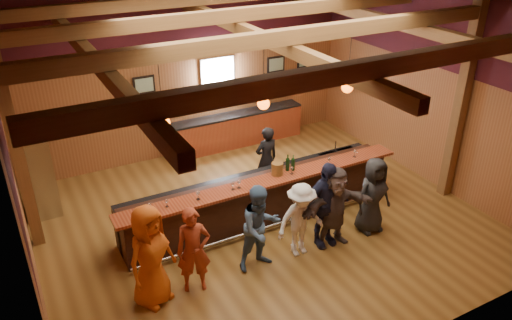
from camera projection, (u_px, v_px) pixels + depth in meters
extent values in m
plane|color=brown|center=(263.00, 221.00, 10.77)|extent=(9.00, 9.00, 0.00)
cube|color=brown|center=(188.00, 72.00, 12.87)|extent=(9.00, 0.04, 4.50)
cube|color=brown|center=(410.00, 230.00, 6.61)|extent=(9.00, 0.04, 4.50)
cube|color=brown|center=(14.00, 179.00, 7.84)|extent=(0.04, 8.00, 4.50)
cube|color=brown|center=(431.00, 89.00, 11.65)|extent=(0.04, 8.00, 4.50)
cube|color=brown|center=(264.00, 7.00, 8.72)|extent=(9.00, 8.00, 0.04)
cube|color=#3B1017|center=(185.00, 16.00, 12.22)|extent=(9.00, 0.01, 1.70)
cube|color=#3B1017|center=(441.00, 29.00, 11.00)|extent=(0.01, 8.00, 1.70)
cube|color=brown|center=(15.00, 141.00, 9.08)|extent=(0.22, 0.22, 4.50)
cube|color=brown|center=(461.00, 104.00, 10.80)|extent=(0.22, 0.22, 4.50)
cube|color=brown|center=(376.00, 67.00, 6.50)|extent=(8.80, 0.20, 0.25)
cube|color=brown|center=(294.00, 36.00, 8.07)|extent=(8.80, 0.20, 0.25)
cube|color=brown|center=(239.00, 14.00, 9.64)|extent=(8.80, 0.20, 0.25)
cube|color=brown|center=(95.00, 60.00, 7.70)|extent=(0.18, 7.80, 0.22)
cube|color=brown|center=(264.00, 38.00, 8.97)|extent=(0.18, 7.80, 0.22)
cube|color=brown|center=(391.00, 22.00, 10.24)|extent=(0.18, 7.80, 0.22)
cube|color=black|center=(263.00, 200.00, 10.53)|extent=(6.00, 0.60, 1.05)
cube|color=maroon|center=(267.00, 181.00, 10.13)|extent=(6.30, 0.50, 0.06)
cube|color=black|center=(254.00, 176.00, 10.64)|extent=(6.00, 0.48, 0.05)
cube|color=black|center=(254.00, 195.00, 10.86)|extent=(6.00, 0.48, 0.90)
cube|color=silver|center=(330.00, 158.00, 11.51)|extent=(0.45, 0.40, 0.14)
cube|color=silver|center=(348.00, 153.00, 11.72)|extent=(0.45, 0.40, 0.14)
cylinder|color=silver|center=(272.00, 225.00, 10.37)|extent=(6.00, 0.06, 0.06)
cube|color=maroon|center=(236.00, 130.00, 13.98)|extent=(4.00, 0.50, 0.90)
cube|color=black|center=(235.00, 115.00, 13.77)|extent=(4.00, 0.52, 0.05)
cube|color=silver|center=(217.00, 75.00, 13.26)|extent=(0.95, 0.08, 0.95)
cube|color=white|center=(218.00, 76.00, 13.23)|extent=(0.78, 0.01, 0.78)
cube|color=black|center=(144.00, 85.00, 12.39)|extent=(0.55, 0.04, 0.45)
cube|color=silver|center=(144.00, 85.00, 12.37)|extent=(0.45, 0.01, 0.35)
cube|color=black|center=(276.00, 64.00, 14.00)|extent=(0.55, 0.04, 0.45)
cube|color=silver|center=(276.00, 64.00, 13.98)|extent=(0.45, 0.01, 0.35)
cube|color=black|center=(306.00, 60.00, 14.42)|extent=(0.55, 0.04, 0.45)
cube|color=silver|center=(306.00, 60.00, 14.40)|extent=(0.45, 0.01, 0.35)
cube|color=maroon|center=(177.00, 101.00, 12.93)|extent=(0.60, 0.18, 0.04)
cylinder|color=black|center=(169.00, 97.00, 12.78)|extent=(0.07, 0.07, 0.26)
cylinder|color=black|center=(177.00, 96.00, 12.86)|extent=(0.07, 0.07, 0.26)
cylinder|color=black|center=(184.00, 94.00, 12.95)|extent=(0.07, 0.07, 0.26)
cube|color=maroon|center=(258.00, 87.00, 13.95)|extent=(0.60, 0.18, 0.04)
cylinder|color=black|center=(252.00, 83.00, 13.79)|extent=(0.07, 0.07, 0.26)
cylinder|color=black|center=(258.00, 82.00, 13.88)|extent=(0.07, 0.07, 0.26)
cylinder|color=black|center=(264.00, 81.00, 13.96)|extent=(0.07, 0.07, 0.26)
cylinder|color=black|center=(160.00, 89.00, 8.41)|extent=(0.01, 0.01, 1.25)
sphere|color=#FF5C0C|center=(163.00, 123.00, 8.69)|extent=(0.24, 0.24, 0.24)
cylinder|color=black|center=(264.00, 72.00, 9.25)|extent=(0.01, 0.01, 1.25)
sphere|color=#FF5C0C|center=(263.00, 104.00, 9.54)|extent=(0.24, 0.24, 0.24)
cylinder|color=black|center=(350.00, 58.00, 10.10)|extent=(0.01, 0.01, 1.25)
sphere|color=#FF5C0C|center=(347.00, 87.00, 10.38)|extent=(0.24, 0.24, 0.24)
cube|color=silver|center=(36.00, 177.00, 10.66)|extent=(0.70, 0.70, 1.80)
imported|color=#C54F12|center=(150.00, 256.00, 8.20)|extent=(1.09, 0.96, 1.88)
imported|color=maroon|center=(194.00, 250.00, 8.54)|extent=(0.68, 0.54, 1.63)
imported|color=#496B93|center=(260.00, 228.00, 9.07)|extent=(0.85, 0.68, 1.71)
imported|color=white|center=(301.00, 220.00, 9.44)|extent=(1.00, 0.59, 1.53)
imported|color=#1B1D37|center=(325.00, 205.00, 9.66)|extent=(1.08, 0.49, 1.81)
imported|color=#554744|center=(334.00, 207.00, 9.70)|extent=(1.61, 0.62, 1.70)
imported|color=black|center=(373.00, 195.00, 10.13)|extent=(0.81, 0.53, 1.65)
imported|color=black|center=(266.00, 159.00, 11.63)|extent=(0.60, 0.41, 1.61)
cylinder|color=brown|center=(277.00, 169.00, 10.27)|extent=(0.24, 0.24, 0.27)
cylinder|color=black|center=(288.00, 165.00, 10.43)|extent=(0.08, 0.08, 0.27)
cylinder|color=black|center=(288.00, 157.00, 10.35)|extent=(0.03, 0.03, 0.09)
cylinder|color=black|center=(293.00, 165.00, 10.44)|extent=(0.08, 0.08, 0.26)
cylinder|color=black|center=(293.00, 157.00, 10.36)|extent=(0.03, 0.03, 0.09)
cylinder|color=silver|center=(150.00, 210.00, 9.11)|extent=(0.06, 0.06, 0.01)
cylinder|color=silver|center=(150.00, 208.00, 9.09)|extent=(0.01, 0.01, 0.09)
sphere|color=silver|center=(149.00, 205.00, 9.06)|extent=(0.07, 0.07, 0.07)
cylinder|color=silver|center=(167.00, 206.00, 9.23)|extent=(0.06, 0.06, 0.01)
cylinder|color=silver|center=(167.00, 204.00, 9.21)|extent=(0.01, 0.01, 0.09)
sphere|color=silver|center=(167.00, 201.00, 9.17)|extent=(0.07, 0.07, 0.07)
cylinder|color=silver|center=(198.00, 199.00, 9.45)|extent=(0.08, 0.08, 0.01)
cylinder|color=silver|center=(198.00, 197.00, 9.42)|extent=(0.01, 0.01, 0.11)
sphere|color=silver|center=(198.00, 192.00, 9.38)|extent=(0.09, 0.09, 0.09)
cylinder|color=silver|center=(233.00, 189.00, 9.78)|extent=(0.07, 0.07, 0.01)
cylinder|color=silver|center=(233.00, 187.00, 9.76)|extent=(0.01, 0.01, 0.09)
sphere|color=silver|center=(233.00, 184.00, 9.72)|extent=(0.08, 0.08, 0.08)
cylinder|color=silver|center=(239.00, 188.00, 9.84)|extent=(0.07, 0.07, 0.01)
cylinder|color=silver|center=(239.00, 185.00, 9.81)|extent=(0.01, 0.01, 0.10)
sphere|color=silver|center=(239.00, 182.00, 9.77)|extent=(0.08, 0.08, 0.08)
cylinder|color=silver|center=(292.00, 174.00, 10.35)|extent=(0.07, 0.07, 0.01)
cylinder|color=silver|center=(292.00, 172.00, 10.33)|extent=(0.01, 0.01, 0.09)
sphere|color=silver|center=(292.00, 168.00, 10.29)|extent=(0.07, 0.07, 0.07)
cylinder|color=silver|center=(329.00, 164.00, 10.73)|extent=(0.07, 0.07, 0.01)
cylinder|color=silver|center=(329.00, 162.00, 10.70)|extent=(0.01, 0.01, 0.10)
sphere|color=silver|center=(329.00, 159.00, 10.67)|extent=(0.08, 0.08, 0.08)
cylinder|color=silver|center=(354.00, 157.00, 11.06)|extent=(0.07, 0.07, 0.01)
cylinder|color=silver|center=(355.00, 154.00, 11.03)|extent=(0.01, 0.01, 0.10)
sphere|color=silver|center=(355.00, 151.00, 10.99)|extent=(0.08, 0.08, 0.08)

